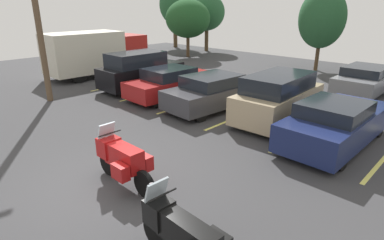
% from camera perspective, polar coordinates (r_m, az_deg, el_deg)
% --- Properties ---
extents(ground, '(44.00, 44.00, 0.10)m').
position_cam_1_polar(ground, '(8.41, -15.95, -11.56)').
color(ground, '#38383A').
extents(motorcycle_touring, '(2.15, 0.93, 1.46)m').
position_cam_1_polar(motorcycle_touring, '(8.04, -12.36, -6.74)').
color(motorcycle_touring, black).
rests_on(motorcycle_touring, ground).
extents(motorcycle_second, '(2.32, 0.89, 1.44)m').
position_cam_1_polar(motorcycle_second, '(5.56, -1.46, -20.04)').
color(motorcycle_second, black).
rests_on(motorcycle_second, ground).
extents(parking_stripes, '(13.22, 4.78, 0.01)m').
position_cam_1_polar(parking_stripes, '(13.91, 4.75, 2.18)').
color(parking_stripes, '#EAE066').
rests_on(parking_stripes, ground).
extents(car_black, '(1.86, 4.50, 1.93)m').
position_cam_1_polar(car_black, '(17.11, -9.18, 8.66)').
color(car_black, black).
rests_on(car_black, ground).
extents(car_red, '(2.02, 4.88, 1.45)m').
position_cam_1_polar(car_red, '(15.35, -3.31, 6.66)').
color(car_red, maroon).
rests_on(car_red, ground).
extents(car_charcoal, '(2.23, 4.55, 1.47)m').
position_cam_1_polar(car_charcoal, '(13.60, 3.80, 4.99)').
color(car_charcoal, '#38383D').
rests_on(car_charcoal, ground).
extents(car_tan, '(1.97, 4.32, 1.83)m').
position_cam_1_polar(car_tan, '(12.49, 15.13, 3.84)').
color(car_tan, tan).
rests_on(car_tan, ground).
extents(car_navy, '(1.97, 4.79, 1.46)m').
position_cam_1_polar(car_navy, '(11.03, 24.25, -0.52)').
color(car_navy, navy).
rests_on(car_navy, ground).
extents(car_far_grey, '(1.96, 4.78, 1.37)m').
position_cam_1_polar(car_far_grey, '(18.39, 28.65, 6.40)').
color(car_far_grey, slate).
rests_on(car_far_grey, ground).
extents(box_truck, '(2.40, 6.12, 2.67)m').
position_cam_1_polar(box_truck, '(20.90, -16.78, 11.49)').
color(box_truck, '#A51E19').
rests_on(box_truck, ground).
extents(tree_left, '(2.94, 2.94, 5.26)m').
position_cam_1_polar(tree_left, '(23.13, 22.18, 16.42)').
color(tree_left, '#4C3823').
rests_on(tree_left, ground).
extents(tree_rear, '(3.08, 3.08, 6.06)m').
position_cam_1_polar(tree_rear, '(33.94, -3.08, 19.80)').
color(tree_rear, '#4C3823').
rests_on(tree_rear, ground).
extents(tree_center_right, '(3.66, 3.66, 4.62)m').
position_cam_1_polar(tree_center_right, '(27.54, -0.75, 17.59)').
color(tree_center_right, '#4C3823').
rests_on(tree_center_right, ground).
extents(tree_center_left, '(3.28, 3.28, 5.13)m').
position_cam_1_polar(tree_center_left, '(31.11, 2.67, 18.60)').
color(tree_center_left, '#4C3823').
rests_on(tree_center_left, ground).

